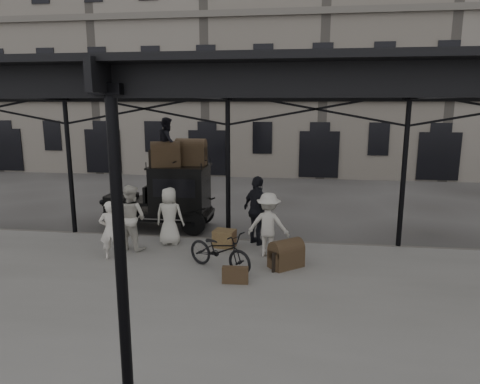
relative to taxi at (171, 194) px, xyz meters
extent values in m
plane|color=#383533|center=(2.17, -3.34, -1.20)|extent=(120.00, 120.00, 0.00)
cube|color=slate|center=(2.17, -5.34, -1.13)|extent=(28.00, 8.00, 0.15)
cylinder|color=black|center=(2.17, -1.34, 0.95)|extent=(0.14, 0.14, 4.30)
cylinder|color=black|center=(2.17, -9.14, 0.95)|extent=(0.14, 0.14, 4.30)
cube|color=black|center=(2.17, -1.34, 3.28)|extent=(22.00, 0.10, 0.45)
cube|color=black|center=(2.17, -9.14, 3.28)|extent=(22.00, 0.10, 0.45)
cube|color=black|center=(2.17, -5.04, 3.45)|extent=(22.50, 9.00, 0.08)
cube|color=silver|center=(2.17, -5.04, 3.52)|extent=(18.00, 7.00, 0.04)
cube|color=slate|center=(2.17, 14.66, 5.80)|extent=(64.00, 8.00, 14.00)
cylinder|color=black|center=(-1.68, -0.72, -0.80)|extent=(0.80, 0.10, 0.80)
cylinder|color=black|center=(-1.68, 0.72, -0.80)|extent=(0.80, 0.10, 0.80)
cylinder|color=black|center=(0.92, -0.72, -0.80)|extent=(0.80, 0.10, 0.80)
cylinder|color=black|center=(0.92, 0.72, -0.80)|extent=(0.80, 0.10, 0.80)
cube|color=black|center=(-0.43, 0.00, -0.65)|extent=(3.60, 1.25, 0.12)
cube|color=black|center=(-1.78, 0.00, -0.35)|extent=(0.90, 1.00, 0.55)
cube|color=black|center=(-2.25, 0.00, -0.35)|extent=(0.06, 0.70, 0.55)
cube|color=black|center=(-0.98, 0.00, -0.25)|extent=(0.70, 1.30, 0.10)
cube|color=black|center=(0.32, 0.00, 0.15)|extent=(1.80, 1.45, 1.55)
cube|color=black|center=(0.32, -0.73, 0.35)|extent=(1.40, 0.02, 0.60)
cube|color=black|center=(0.32, 0.00, 0.95)|extent=(1.90, 1.55, 0.06)
imported|color=silver|center=(-0.63, -3.43, -0.27)|extent=(0.66, 0.54, 1.57)
imported|color=beige|center=(-0.38, -2.61, -0.13)|extent=(1.08, 0.97, 1.84)
imported|color=beige|center=(0.56, -2.06, -0.21)|extent=(0.84, 0.56, 1.69)
imported|color=black|center=(3.09, -1.71, -0.04)|extent=(1.17, 1.20, 2.02)
imported|color=beige|center=(3.49, -2.68, -0.18)|extent=(1.19, 0.77, 1.74)
imported|color=black|center=(2.36, -3.81, -0.56)|extent=(1.98, 1.48, 0.99)
imported|color=black|center=(-0.03, -0.10, 1.77)|extent=(0.74, 0.88, 1.58)
cube|color=olive|center=(2.19, -2.11, -0.80)|extent=(0.67, 0.55, 0.50)
cube|color=#4A3A22|center=(3.81, -3.52, -0.83)|extent=(0.31, 0.62, 0.45)
cube|color=#4A3A22|center=(2.87, -4.60, -0.85)|extent=(0.61, 0.18, 0.40)
camera|label=1|loc=(4.23, -13.69, 2.99)|focal=32.00mm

